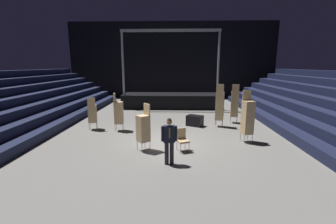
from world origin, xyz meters
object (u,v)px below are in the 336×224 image
Objects in this scene: stage_riser at (171,99)px; chair_stack_mid_centre at (92,113)px; man_with_tie at (169,139)px; equipment_road_case at (195,121)px; chair_stack_front_left at (235,104)px; chair_stack_mid_right at (119,112)px; chair_stack_mid_left at (248,117)px; chair_stack_front_right at (220,106)px; chair_stack_rear_left at (143,128)px; loose_chair_near_man at (182,138)px.

chair_stack_mid_centre is at bearing -120.96° from stage_riser.
equipment_road_case is (1.35, 5.32, -0.65)m from man_with_tie.
chair_stack_front_left is 6.94m from chair_stack_mid_right.
man_with_tie is (0.21, -11.26, 0.29)m from stage_riser.
chair_stack_mid_right is 1.52m from chair_stack_mid_centre.
chair_stack_front_left and chair_stack_mid_left have the same top height.
chair_stack_front_right is (-1.08, -0.91, 0.04)m from chair_stack_front_left.
chair_stack_rear_left is at bearing 0.65° from chair_stack_mid_left.
chair_stack_mid_centre is (-8.16, -1.74, -0.29)m from chair_stack_front_left.
stage_riser is 11.26m from man_with_tie.
chair_stack_rear_left is at bearing -121.46° from equipment_road_case.
loose_chair_near_man reaches higher than equipment_road_case.
chair_stack_front_right is at bearing -4.96° from equipment_road_case.
equipment_road_case is at bearing -124.96° from loose_chair_near_man.
stage_riser is at bearing -108.83° from loose_chair_near_man.
chair_stack_mid_right reaches higher than equipment_road_case.
chair_stack_front_left is at bearing 17.75° from equipment_road_case.
chair_stack_front_right is 1.21× the size of chair_stack_mid_right.
chair_stack_mid_left is (3.71, -8.73, 0.52)m from stage_riser.
stage_riser is 3.20× the size of chair_stack_front_right.
chair_stack_mid_centre is at bearing -170.53° from equipment_road_case.
stage_riser is at bearing -95.79° from man_with_tie.
chair_stack_rear_left is at bearing -57.80° from chair_stack_mid_centre.
chair_stack_mid_centre is at bearing -27.36° from chair_stack_mid_left.
chair_stack_front_left is 1.17× the size of chair_stack_mid_right.
chair_stack_mid_left is 4.76m from chair_stack_rear_left.
chair_stack_mid_centre is (-4.35, 4.37, -0.06)m from man_with_tie.
chair_stack_mid_left is at bearing -115.02° from chair_stack_rear_left.
chair_stack_rear_left is at bearing -95.10° from stage_riser.
chair_stack_mid_left is 1.22× the size of chair_stack_rear_left.
chair_stack_front_right is 7.14m from chair_stack_mid_centre.
chair_stack_mid_centre is 0.91× the size of chair_stack_rear_left.
chair_stack_front_right reaches higher than chair_stack_mid_centre.
man_with_tie is 0.95× the size of chair_stack_mid_centre.
chair_stack_front_left is 3.59m from chair_stack_mid_left.
chair_stack_rear_left reaches higher than loose_chair_near_man.
chair_stack_mid_right is at bearing -110.32° from stage_riser.
equipment_road_case is at bearing -71.30° from chair_stack_rear_left.
stage_riser is at bearing 155.32° from chair_stack_mid_right.
loose_chair_near_man is at bearing -102.01° from equipment_road_case.
chair_stack_mid_left is at bearing -56.52° from chair_stack_front_right.
stage_riser reaches higher than chair_stack_front_right.
chair_stack_front_right reaches higher than chair_stack_front_left.
chair_stack_rear_left reaches higher than man_with_tie.
chair_stack_mid_left reaches higher than chair_stack_mid_centre.
stage_riser is at bearing 44.51° from chair_stack_mid_centre.
loose_chair_near_man is at bearing -117.46° from man_with_tie.
chair_stack_mid_centre is 5.73m from loose_chair_near_man.
stage_riser reaches higher than man_with_tie.
stage_riser reaches higher than chair_stack_mid_right.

